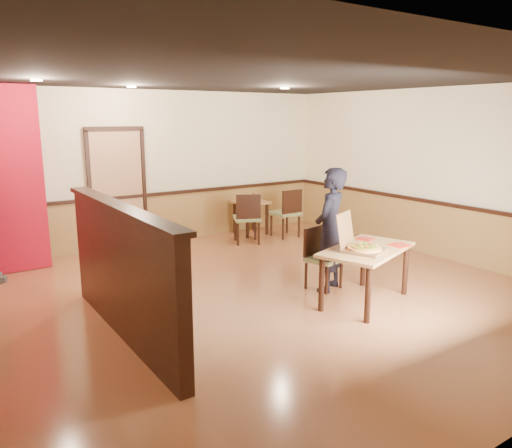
# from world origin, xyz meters

# --- Properties ---
(floor) EXTENTS (7.00, 7.00, 0.00)m
(floor) POSITION_xyz_m (0.00, 0.00, 0.00)
(floor) COLOR #A56540
(floor) RESTS_ON ground
(ceiling) EXTENTS (7.00, 7.00, 0.00)m
(ceiling) POSITION_xyz_m (0.00, 0.00, 2.80)
(ceiling) COLOR black
(ceiling) RESTS_ON wall_back
(wall_back) EXTENTS (7.00, 0.00, 7.00)m
(wall_back) POSITION_xyz_m (0.00, 3.50, 1.40)
(wall_back) COLOR #FFF3C7
(wall_back) RESTS_ON floor
(wall_right) EXTENTS (0.00, 7.00, 7.00)m
(wall_right) POSITION_xyz_m (3.50, 0.00, 1.40)
(wall_right) COLOR #FFF3C7
(wall_right) RESTS_ON floor
(wainscot_back) EXTENTS (7.00, 0.04, 0.90)m
(wainscot_back) POSITION_xyz_m (0.00, 3.47, 0.45)
(wainscot_back) COLOR olive
(wainscot_back) RESTS_ON floor
(chair_rail_back) EXTENTS (7.00, 0.06, 0.06)m
(chair_rail_back) POSITION_xyz_m (0.00, 3.45, 0.92)
(chair_rail_back) COLOR black
(chair_rail_back) RESTS_ON wall_back
(wainscot_right) EXTENTS (0.04, 7.00, 0.90)m
(wainscot_right) POSITION_xyz_m (3.47, 0.00, 0.45)
(wainscot_right) COLOR olive
(wainscot_right) RESTS_ON floor
(chair_rail_right) EXTENTS (0.06, 7.00, 0.06)m
(chair_rail_right) POSITION_xyz_m (3.45, 0.00, 0.92)
(chair_rail_right) COLOR black
(chair_rail_right) RESTS_ON wall_right
(back_door) EXTENTS (0.90, 0.06, 2.10)m
(back_door) POSITION_xyz_m (-0.80, 3.46, 1.05)
(back_door) COLOR tan
(back_door) RESTS_ON wall_back
(booth_partition) EXTENTS (0.20, 3.10, 1.44)m
(booth_partition) POSITION_xyz_m (-2.00, -0.20, 0.74)
(booth_partition) COLOR black
(booth_partition) RESTS_ON floor
(spot_a) EXTENTS (0.14, 0.14, 0.02)m
(spot_a) POSITION_xyz_m (-2.30, 1.80, 2.78)
(spot_a) COLOR beige
(spot_a) RESTS_ON ceiling
(spot_b) EXTENTS (0.14, 0.14, 0.02)m
(spot_b) POSITION_xyz_m (-0.80, 2.50, 2.78)
(spot_b) COLOR beige
(spot_b) RESTS_ON ceiling
(spot_c) EXTENTS (0.14, 0.14, 0.02)m
(spot_c) POSITION_xyz_m (1.40, 1.50, 2.78)
(spot_c) COLOR beige
(spot_c) RESTS_ON ceiling
(main_table) EXTENTS (1.51, 1.16, 0.72)m
(main_table) POSITION_xyz_m (0.88, -0.93, 0.61)
(main_table) COLOR tan
(main_table) RESTS_ON floor
(diner_chair) EXTENTS (0.50, 0.50, 0.84)m
(diner_chair) POSITION_xyz_m (0.78, -0.18, 0.46)
(diner_chair) COLOR olive
(diner_chair) RESTS_ON floor
(side_chair_left) EXTENTS (0.62, 0.62, 0.95)m
(side_chair_left) POSITION_xyz_m (1.27, 2.44, 0.52)
(side_chair_left) COLOR olive
(side_chair_left) RESTS_ON floor
(side_chair_right) EXTENTS (0.47, 0.47, 0.96)m
(side_chair_right) POSITION_xyz_m (2.20, 2.43, 0.52)
(side_chair_right) COLOR olive
(side_chair_right) RESTS_ON floor
(side_table) EXTENTS (0.63, 0.63, 0.67)m
(side_table) POSITION_xyz_m (1.75, 3.05, 0.50)
(side_table) COLOR tan
(side_table) RESTS_ON floor
(diner) EXTENTS (0.73, 0.65, 1.67)m
(diner) POSITION_xyz_m (0.82, -0.31, 0.84)
(diner) COLOR black
(diner) RESTS_ON floor
(pizza_box) EXTENTS (0.61, 0.65, 0.46)m
(pizza_box) POSITION_xyz_m (0.71, -0.99, 0.77)
(pizza_box) COLOR brown
(pizza_box) RESTS_ON main_table
(pizza) EXTENTS (0.51, 0.51, 0.03)m
(pizza) POSITION_xyz_m (0.73, -1.04, 0.76)
(pizza) COLOR #D58F4D
(pizza) RESTS_ON pizza_box
(napkin_near) EXTENTS (0.25, 0.25, 0.01)m
(napkin_near) POSITION_xyz_m (1.33, -1.07, 0.72)
(napkin_near) COLOR red
(napkin_near) RESTS_ON main_table
(napkin_far) EXTENTS (0.26, 0.26, 0.01)m
(napkin_far) POSITION_xyz_m (1.20, -0.58, 0.72)
(napkin_far) COLOR red
(napkin_far) RESTS_ON main_table
(condiment) EXTENTS (0.06, 0.06, 0.15)m
(condiment) POSITION_xyz_m (1.83, 3.07, 0.75)
(condiment) COLOR brown
(condiment) RESTS_ON side_table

